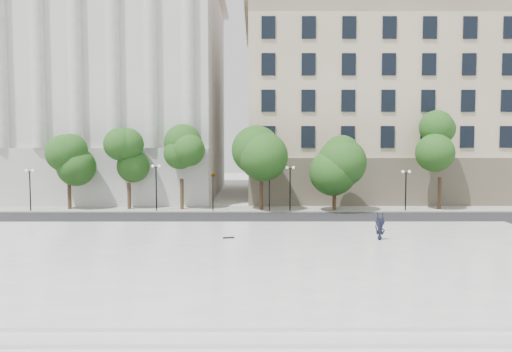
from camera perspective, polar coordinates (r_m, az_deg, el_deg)
The scene contains 13 objects.
ground at distance 25.28m, azimuth -6.24°, elevation -11.32°, with size 160.00×160.00×0.00m, color beige.
plaza at distance 28.12m, azimuth -5.59°, elevation -9.27°, with size 44.00×22.00×0.45m, color white.
street at distance 42.85m, azimuth -3.69°, elevation -4.95°, with size 60.00×8.00×0.02m, color black.
far_sidewalk at distance 48.77m, azimuth -3.26°, elevation -3.80°, with size 60.00×4.00×0.12m, color #A4A297.
building_west at distance 66.11m, azimuth -17.67°, elevation 9.21°, with size 31.50×27.65×25.60m.
building_east at distance 65.66m, azimuth 15.33°, elevation 7.76°, with size 36.00×26.15×23.00m.
traffic_light_west at distance 46.80m, azimuth -4.96°, elevation 0.35°, with size 0.92×1.78×4.21m.
traffic_light_east at distance 46.66m, azimuth 1.54°, elevation 0.39°, with size 0.70×1.87×4.24m.
person_lying at distance 32.63m, azimuth 13.97°, elevation -6.69°, with size 0.63×0.41×1.72m, color black.
skateboard at distance 32.30m, azimuth -3.15°, elevation -7.04°, with size 0.73×0.19×0.07m, color black.
plaza_steps at distance 16.89m, azimuth -9.62°, elevation -18.88°, with size 44.00×3.00×0.30m.
street_trees at distance 47.65m, azimuth -1.28°, elevation 2.37°, with size 39.31×4.68×7.63m.
lamp_posts at distance 47.11m, azimuth -4.17°, elevation -0.59°, with size 36.38×0.28×4.47m.
Camera 1 is at (2.63, -24.25, 6.67)m, focal length 35.00 mm.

